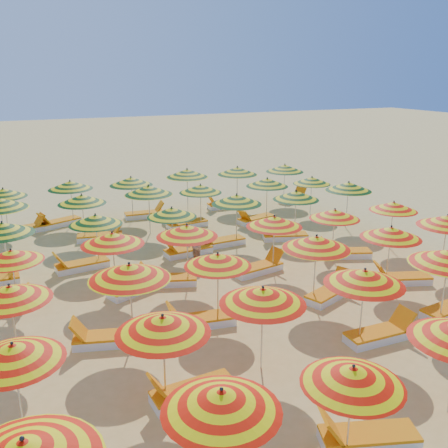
{
  "coord_description": "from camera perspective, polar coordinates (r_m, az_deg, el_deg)",
  "views": [
    {
      "loc": [
        -6.15,
        -13.43,
        6.25
      ],
      "look_at": [
        0.0,
        0.5,
        1.6
      ],
      "focal_mm": 40.0,
      "sensor_mm": 36.0,
      "label": 1
    }
  ],
  "objects": [
    {
      "name": "lounger_17",
      "position": [
        16.3,
        4.0,
        -5.04
      ],
      "size": [
        1.81,
        0.89,
        0.69
      ],
      "rotation": [
        0.0,
        0.0,
        0.19
      ],
      "color": "white",
      "rests_on": "ground"
    },
    {
      "name": "lounger_10",
      "position": [
        12.54,
        -13.14,
        -12.62
      ],
      "size": [
        1.82,
        1.02,
        0.69
      ],
      "rotation": [
        0.0,
        0.0,
        2.87
      ],
      "color": "white",
      "rests_on": "ground"
    },
    {
      "name": "umbrella_24",
      "position": [
        16.44,
        -24.0,
        -0.46
      ],
      "size": [
        2.11,
        2.11,
        1.98
      ],
      "color": "silver",
      "rests_on": "ground"
    },
    {
      "name": "lounger_25",
      "position": [
        20.95,
        -4.36,
        0.01
      ],
      "size": [
        1.78,
        0.76,
        0.69
      ],
      "rotation": [
        0.0,
        0.0,
        3.25
      ],
      "color": "white",
      "rests_on": "ground"
    },
    {
      "name": "umbrella_41",
      "position": [
        24.8,
        6.96,
        6.35
      ],
      "size": [
        2.15,
        2.15,
        1.96
      ],
      "color": "silver",
      "rests_on": "ground"
    },
    {
      "name": "umbrella_21",
      "position": [
        15.99,
        5.77,
        0.29
      ],
      "size": [
        1.81,
        1.81,
        1.91
      ],
      "color": "silver",
      "rests_on": "ground"
    },
    {
      "name": "lounger_12",
      "position": [
        14.84,
        12.05,
        -7.68
      ],
      "size": [
        1.82,
        1.18,
        0.69
      ],
      "rotation": [
        0.0,
        0.0,
        0.38
      ],
      "color": "white",
      "rests_on": "ground"
    },
    {
      "name": "umbrella_2",
      "position": [
        8.6,
        14.51,
        -16.49
      ],
      "size": [
        2.2,
        2.2,
        1.8
      ],
      "color": "silver",
      "rests_on": "ground"
    },
    {
      "name": "umbrella_32",
      "position": [
        19.93,
        -8.62,
        3.85
      ],
      "size": [
        2.39,
        2.39,
        2.03
      ],
      "color": "silver",
      "rests_on": "ground"
    },
    {
      "name": "lounger_6",
      "position": [
        12.97,
        17.41,
        -11.91
      ],
      "size": [
        1.74,
        0.61,
        0.69
      ],
      "rotation": [
        0.0,
        0.0,
        -0.02
      ],
      "color": "white",
      "rests_on": "ground"
    },
    {
      "name": "umbrella_30",
      "position": [
        19.28,
        -24.26,
        2.16
      ],
      "size": [
        2.5,
        2.5,
        2.06
      ],
      "color": "silver",
      "rests_on": "ground"
    },
    {
      "name": "lounger_18",
      "position": [
        18.1,
        13.63,
        -3.21
      ],
      "size": [
        1.82,
        1.18,
        0.69
      ],
      "rotation": [
        0.0,
        0.0,
        2.76
      ],
      "color": "white",
      "rests_on": "ground"
    },
    {
      "name": "lounger_20",
      "position": [
        17.16,
        -16.04,
        -4.53
      ],
      "size": [
        1.79,
        0.79,
        0.69
      ],
      "rotation": [
        0.0,
        0.0,
        3.26
      ],
      "color": "white",
      "rests_on": "ground"
    },
    {
      "name": "umbrella_35",
      "position": [
        22.87,
        10.0,
        4.92
      ],
      "size": [
        1.87,
        1.87,
        1.79
      ],
      "color": "silver",
      "rests_on": "ground"
    },
    {
      "name": "umbrella_25",
      "position": [
        16.85,
        -14.47,
        0.48
      ],
      "size": [
        2.31,
        2.31,
        1.84
      ],
      "color": "silver",
      "rests_on": "ground"
    },
    {
      "name": "umbrella_6",
      "position": [
        9.54,
        -22.96,
        -13.43
      ],
      "size": [
        2.29,
        2.29,
        1.86
      ],
      "color": "silver",
      "rests_on": "ground"
    },
    {
      "name": "lounger_27",
      "position": [
        21.75,
        -21.86,
        -0.56
      ],
      "size": [
        1.82,
        0.98,
        0.69
      ],
      "rotation": [
        0.0,
        0.0,
        0.25
      ],
      "color": "white",
      "rests_on": "ground"
    },
    {
      "name": "umbrella_36",
      "position": [
        21.59,
        -23.91,
        3.28
      ],
      "size": [
        2.07,
        2.07,
        1.9
      ],
      "color": "silver",
      "rests_on": "ground"
    },
    {
      "name": "umbrella_23",
      "position": [
        19.04,
        18.8,
        1.92
      ],
      "size": [
        1.87,
        1.87,
        1.82
      ],
      "color": "silver",
      "rests_on": "ground"
    },
    {
      "name": "umbrella_14",
      "position": [
        12.81,
        -0.72,
        -4.14
      ],
      "size": [
        2.18,
        2.18,
        1.86
      ],
      "color": "silver",
      "rests_on": "ground"
    },
    {
      "name": "ground",
      "position": [
        16.04,
        0.73,
        -5.95
      ],
      "size": [
        120.0,
        120.0,
        0.0
      ],
      "primitive_type": "plane",
      "color": "#EBC168",
      "rests_on": "ground"
    },
    {
      "name": "beachgoer_b",
      "position": [
        16.78,
        -3.39,
        -2.48
      ],
      "size": [
        0.61,
        0.72,
        1.33
      ],
      "primitive_type": "imported",
      "rotation": [
        0.0,
        0.0,
        4.88
      ],
      "color": "tan",
      "rests_on": "ground"
    },
    {
      "name": "umbrella_8",
      "position": [
        10.64,
        4.45,
        -8.21
      ],
      "size": [
        2.34,
        2.34,
        1.97
      ],
      "color": "silver",
      "rests_on": "ground"
    },
    {
      "name": "lounger_5",
      "position": [
        10.49,
        -3.76,
        -18.6
      ],
      "size": [
        1.77,
        0.71,
        0.69
      ],
      "rotation": [
        0.0,
        0.0,
        3.21
      ],
      "color": "white",
      "rests_on": "ground"
    },
    {
      "name": "lounger_21",
      "position": [
        17.84,
        -4.23,
        -3.06
      ],
      "size": [
        1.78,
        0.75,
        0.69
      ],
      "rotation": [
        0.0,
        0.0,
        3.24
      ],
      "color": "white",
      "rests_on": "ground"
    },
    {
      "name": "umbrella_12",
      "position": [
        11.87,
        -23.27,
        -7.26
      ],
      "size": [
        2.23,
        2.23,
        1.88
      ],
      "color": "silver",
      "rests_on": "ground"
    },
    {
      "name": "umbrella_31",
      "position": [
        19.48,
        -15.94,
        2.74
      ],
      "size": [
        1.87,
        1.87,
        1.91
      ],
      "color": "silver",
      "rests_on": "ground"
    },
    {
      "name": "lounger_15",
      "position": [
        15.06,
        -10.22,
        -7.2
      ],
      "size": [
        1.83,
        1.16,
        0.69
      ],
      "rotation": [
        0.0,
        0.0,
        3.51
      ],
      "color": "white",
      "rests_on": "ground"
    },
    {
      "name": "umbrella_1",
      "position": [
        7.68,
        -0.29,
        -19.56
      ],
      "size": [
        2.24,
        2.24,
        1.91
      ],
      "color": "silver",
      "rests_on": "ground"
    },
    {
      "name": "umbrella_38",
      "position": [
        21.96,
        -10.58,
        4.83
      ],
      "size": [
        2.26,
        2.26,
        1.97
      ],
      "color": "silver",
      "rests_on": "ground"
    },
    {
      "name": "lounger_2",
      "position": [
        9.78,
        15.94,
        -22.37
      ],
      "size": [
        1.83,
        1.09,
        0.69
      ],
      "rotation": [
        0.0,
        0.0,
        2.83
      ],
      "color": "white",
      "rests_on": "ground"
    },
    {
      "name": "lounger_24",
      "position": [
        19.9,
        -13.86,
        -1.38
      ],
      "size": [
        1.81,
        0.92,
        0.69
      ],
      "rotation": [
        0.0,
        0.0,
        -0.2
      ],
      "color": "white",
      "rests_on": "ground"
    },
    {
      "name": "lounger_16",
      "position": [
        15.47,
        -6.52,
        -6.35
      ],
      "size": [
        1.83,
        1.11,
        0.69
      ],
      "rotation": [
        0.0,
        0.0,
        2.81
      ],
      "color": "white",
      "rests_on": "ground"
    },
    {
      "name": "umbrella_33",
      "position": [
        20.6,
        -2.71,
        4.05
      ],
      "size": [
        1.84,
        1.84,
        1.87
      ],
      "color": "silver",
      "rests_on": "ground"
    },
    {
      "name": "umbrella_19",
      "position": [
        14.59,
        -12.64,
        -1.65
      ],
      "size": [
        2.09,
        2.09,
        1.92
      ],
      "color": "silver",
      "rests_on": "ground"
    },
    {
      "name": "umbrella_39",
      "position": [
        23.01,
        -4.23,
        5.81
      ],
      "size": [
        2.16,
        2.16,
        2.06
      ],
      "color": "silver",
      "rests_on": "ground"
    },
    {
      "name": "umbrella_16",
      "position": [
        15.62,
        18.54,
        -0.94
      ],
      "size": [
        2.24,
        2.24,
        1.91
      ],
      "color": "silver",
      "rests_on": "ground"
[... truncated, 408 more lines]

